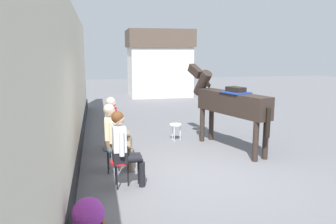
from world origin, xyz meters
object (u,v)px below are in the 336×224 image
object	(u,v)px
seated_visitor_far	(115,124)
spare_stool_white	(176,126)
seated_visitor_middle	(114,134)
satchel_bag	(111,144)
flower_planter_near	(89,221)
saddled_horse_center	(229,103)
seated_visitor_near	(123,145)

from	to	relation	value
seated_visitor_far	spare_stool_white	size ratio (longest dim) A/B	3.02
seated_visitor_middle	satchel_bag	size ratio (longest dim) A/B	4.96
flower_planter_near	spare_stool_white	distance (m)	5.09
saddled_horse_center	satchel_bag	size ratio (longest dim) A/B	10.29
saddled_horse_center	spare_stool_white	world-z (taller)	saddled_horse_center
satchel_bag	spare_stool_white	bearing A→B (deg)	11.01
flower_planter_near	spare_stool_white	xyz separation A→B (m)	(2.21, 4.58, 0.07)
saddled_horse_center	seated_visitor_near	bearing A→B (deg)	-145.90
seated_visitor_near	flower_planter_near	bearing A→B (deg)	-108.17
seated_visitor_middle	spare_stool_white	bearing A→B (deg)	48.86
seated_visitor_far	satchel_bag	xyz separation A→B (m)	(-0.09, 0.74, -0.68)
seated_visitor_near	spare_stool_white	distance (m)	3.28
seated_visitor_middle	spare_stool_white	distance (m)	2.68
seated_visitor_middle	satchel_bag	distance (m)	1.84
seated_visitor_far	saddled_horse_center	bearing A→B (deg)	1.42
seated_visitor_near	saddled_horse_center	size ratio (longest dim) A/B	0.48
seated_visitor_middle	flower_planter_near	distance (m)	2.65
spare_stool_white	seated_visitor_far	bearing A→B (deg)	-148.38
seated_visitor_middle	seated_visitor_far	world-z (taller)	same
flower_planter_near	satchel_bag	world-z (taller)	flower_planter_near
saddled_horse_center	spare_stool_white	bearing A→B (deg)	139.15
seated_visitor_middle	saddled_horse_center	world-z (taller)	saddled_horse_center
seated_visitor_near	flower_planter_near	world-z (taller)	seated_visitor_near
seated_visitor_near	flower_planter_near	xyz separation A→B (m)	(-0.58, -1.76, -0.44)
seated_visitor_middle	flower_planter_near	xyz separation A→B (m)	(-0.47, -2.58, -0.44)
seated_visitor_near	saddled_horse_center	xyz separation A→B (m)	(2.75, 1.86, 0.38)
seated_visitor_near	saddled_horse_center	world-z (taller)	saddled_horse_center
seated_visitor_near	seated_visitor_far	bearing A→B (deg)	91.04
saddled_horse_center	flower_planter_near	bearing A→B (deg)	-132.56
seated_visitor_far	satchel_bag	world-z (taller)	seated_visitor_far
seated_visitor_near	satchel_bag	world-z (taller)	seated_visitor_near
seated_visitor_far	flower_planter_near	xyz separation A→B (m)	(-0.55, -3.55, -0.44)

